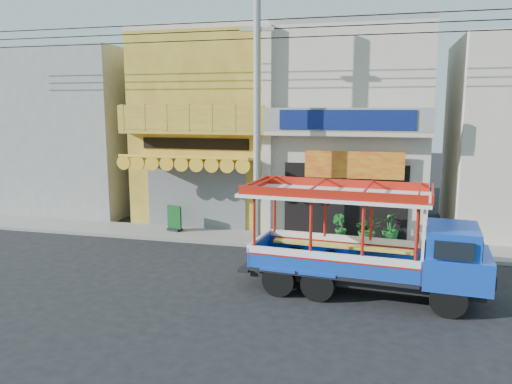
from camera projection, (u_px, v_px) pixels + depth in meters
ground at (262, 277)px, 14.81m from camera, size 90.00×90.00×0.00m
sidewalk at (288, 241)px, 18.62m from camera, size 30.00×2.00×0.12m
shophouse_left at (219, 127)px, 22.72m from camera, size 6.00×7.50×8.24m
shophouse_right at (352, 128)px, 21.24m from camera, size 6.00×6.75×8.24m
party_pilaster at (267, 134)px, 19.02m from camera, size 0.35×0.30×8.00m
filler_building_left at (84, 132)px, 24.52m from camera, size 6.00×6.00×7.60m
utility_pole at (261, 106)px, 17.34m from camera, size 28.00×0.26×9.00m
songthaew_truck at (381, 244)px, 13.08m from camera, size 6.50×2.56×2.96m
green_sign at (174, 220)px, 19.84m from camera, size 0.66×0.45×1.02m
potted_plant_a at (368, 230)px, 17.92m from camera, size 1.14×1.05×1.05m
potted_plant_b at (340, 227)px, 18.42m from camera, size 0.68×0.63×0.98m
potted_plant_c at (390, 227)px, 18.16m from camera, size 0.83×0.83×1.10m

